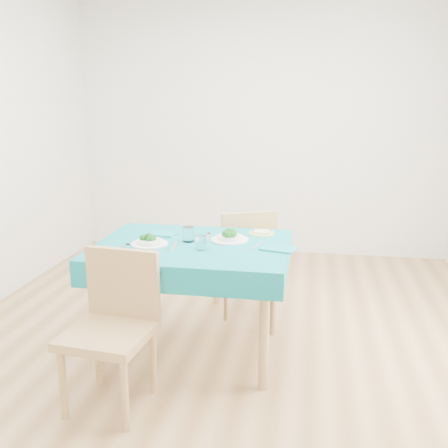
% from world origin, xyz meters
% --- Properties ---
extents(room_shell, '(4.02, 4.52, 2.73)m').
position_xyz_m(room_shell, '(0.00, 0.00, 1.35)').
color(room_shell, olive).
rests_on(room_shell, ground).
extents(table, '(1.22, 0.92, 0.76)m').
position_xyz_m(table, '(-0.17, -0.20, 0.38)').
color(table, '#0A666E').
rests_on(table, ground).
extents(chair_near, '(0.48, 0.52, 1.09)m').
position_xyz_m(chair_near, '(-0.48, -0.86, 0.55)').
color(chair_near, '#997648').
rests_on(chair_near, ground).
extents(chair_far, '(0.58, 0.60, 1.07)m').
position_xyz_m(chair_far, '(0.05, 0.57, 0.53)').
color(chair_far, '#997648').
rests_on(chair_far, ground).
extents(bowl_near, '(0.24, 0.24, 0.07)m').
position_xyz_m(bowl_near, '(-0.43, -0.26, 0.79)').
color(bowl_near, white).
rests_on(bowl_near, table).
extents(bowl_far, '(0.25, 0.25, 0.08)m').
position_xyz_m(bowl_far, '(0.05, -0.08, 0.80)').
color(bowl_far, white).
rests_on(bowl_far, table).
extents(fork_near, '(0.09, 0.19, 0.00)m').
position_xyz_m(fork_near, '(-0.60, -0.36, 0.76)').
color(fork_near, silver).
rests_on(fork_near, table).
extents(knife_near, '(0.05, 0.23, 0.00)m').
position_xyz_m(knife_near, '(-0.27, -0.28, 0.76)').
color(knife_near, silver).
rests_on(knife_near, table).
extents(fork_far, '(0.04, 0.17, 0.00)m').
position_xyz_m(fork_far, '(-0.11, -0.00, 0.76)').
color(fork_far, silver).
rests_on(fork_far, table).
extents(knife_far, '(0.08, 0.19, 0.00)m').
position_xyz_m(knife_far, '(0.24, -0.16, 0.76)').
color(knife_far, silver).
rests_on(knife_far, table).
extents(napkin_near, '(0.21, 0.16, 0.01)m').
position_xyz_m(napkin_near, '(-0.43, -0.00, 0.76)').
color(napkin_near, '#0E7279').
rests_on(napkin_near, table).
extents(napkin_far, '(0.23, 0.19, 0.01)m').
position_xyz_m(napkin_far, '(0.38, -0.22, 0.76)').
color(napkin_far, '#0E7279').
rests_on(napkin_far, table).
extents(tumbler_center, '(0.08, 0.08, 0.10)m').
position_xyz_m(tumbler_center, '(-0.21, -0.14, 0.81)').
color(tumbler_center, white).
rests_on(tumbler_center, table).
extents(tumbler_side, '(0.07, 0.07, 0.09)m').
position_xyz_m(tumbler_side, '(-0.09, -0.31, 0.80)').
color(tumbler_side, white).
rests_on(tumbler_side, table).
extents(side_plate, '(0.18, 0.18, 0.01)m').
position_xyz_m(side_plate, '(0.24, 0.13, 0.76)').
color(side_plate, '#B2CC63').
rests_on(side_plate, table).
extents(bread_slice, '(0.11, 0.11, 0.01)m').
position_xyz_m(bread_slice, '(0.24, 0.13, 0.77)').
color(bread_slice, beige).
rests_on(bread_slice, side_plate).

